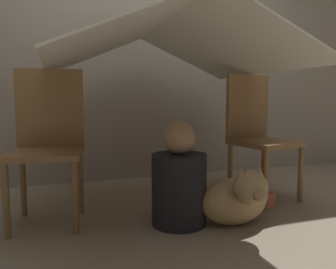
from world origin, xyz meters
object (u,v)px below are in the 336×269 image
(person_front, at_px, (179,182))
(chair_left, at_px, (48,139))
(chair_right, at_px, (257,131))
(dog, at_px, (238,198))

(person_front, bearing_deg, chair_left, 156.10)
(chair_right, distance_m, person_front, 0.87)
(chair_left, distance_m, chair_right, 1.51)
(chair_left, relative_size, person_front, 1.52)
(chair_right, height_order, dog, chair_right)
(chair_left, bearing_deg, chair_right, 8.53)
(person_front, bearing_deg, dog, -27.39)
(chair_left, height_order, chair_right, same)
(chair_left, distance_m, person_front, 0.85)
(dog, bearing_deg, chair_right, 47.17)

